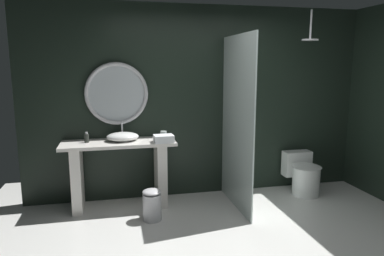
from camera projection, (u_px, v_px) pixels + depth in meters
back_wall_panel at (202, 102)px, 4.94m from camera, size 4.80×0.10×2.60m
vanity_counter at (120, 168)px, 4.52m from camera, size 1.42×0.51×0.86m
vessel_sink at (123, 137)px, 4.49m from camera, size 0.40×0.33×0.22m
tumbler_cup at (164, 135)px, 4.58m from camera, size 0.08×0.08×0.11m
soap_dispenser at (87, 138)px, 4.40m from camera, size 0.06×0.06×0.13m
round_wall_mirror at (117, 94)px, 4.58m from camera, size 0.81×0.05×0.81m
shower_glass_panel at (237, 123)px, 4.45m from camera, size 0.02×1.13×2.17m
rain_shower_head at (310, 37)px, 4.56m from camera, size 0.21×0.21×0.39m
toilet at (303, 175)px, 5.06m from camera, size 0.41×0.59×0.56m
waste_bin at (152, 204)px, 4.18m from camera, size 0.22×0.22×0.38m
folded_hand_towel at (164, 139)px, 4.42m from camera, size 0.25×0.20×0.09m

